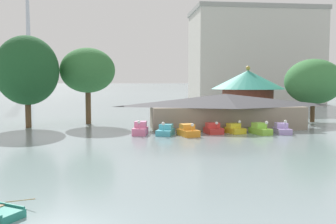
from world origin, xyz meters
The scene contains 13 objects.
pedal_boat_pink centered at (4.13, 27.81, 0.59)m, with size 1.96×2.77×1.71m.
pedal_boat_cyan centered at (6.94, 27.33, 0.47)m, with size 2.46×3.15×1.57m.
pedal_boat_orange centered at (9.30, 26.21, 0.52)m, with size 2.28×3.09×1.52m.
pedal_boat_red centered at (12.51, 27.80, 0.49)m, with size 2.00×2.49×1.47m.
pedal_boat_yellow centered at (15.02, 27.83, 0.45)m, with size 2.21×2.71×1.57m.
pedal_boat_lime centered at (17.69, 26.78, 0.51)m, with size 2.06×3.12×1.60m.
pedal_boat_lavender centered at (20.33, 26.96, 0.48)m, with size 1.73×2.89×1.68m.
boathouse centered at (15.20, 32.56, 2.30)m, with size 20.43×7.46×4.38m.
green_roof_pavilion centered at (22.09, 44.69, 4.57)m, with size 11.77×11.77×8.42m.
shoreline_tree_tall_left centered at (-9.99, 35.94, 7.35)m, with size 8.02×8.02×11.79m.
shoreline_tree_mid centered at (-2.69, 39.49, 7.45)m, with size 7.60×7.60×10.61m.
shoreline_tree_right centered at (29.84, 38.24, 5.91)m, with size 8.24×8.24×9.22m.
background_building_block centered at (34.65, 78.09, 11.85)m, with size 31.19×16.71×23.66m.
Camera 1 is at (2.47, -14.46, 6.00)m, focal length 40.50 mm.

